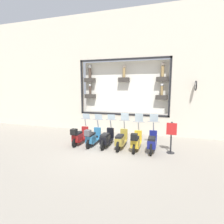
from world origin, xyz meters
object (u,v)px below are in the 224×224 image
at_px(scooter_yellow_1, 136,141).
at_px(scooter_olive_2, 121,140).
at_px(shop_sign_post, 171,137).
at_px(scooter_teal_4, 92,137).
at_px(scooter_navy_0, 152,142).
at_px(scooter_red_5, 79,136).
at_px(scooter_black_3, 107,138).

distance_m(scooter_yellow_1, scooter_olive_2, 0.76).
height_order(scooter_olive_2, shop_sign_post, scooter_olive_2).
bearing_deg(scooter_teal_4, scooter_navy_0, -88.53).
relative_size(scooter_teal_4, scooter_red_5, 1.00).
relative_size(scooter_olive_2, scooter_black_3, 1.00).
distance_m(scooter_teal_4, scooter_red_5, 0.76).
distance_m(scooter_red_5, shop_sign_post, 4.64).
relative_size(scooter_black_3, shop_sign_post, 1.23).
xyz_separation_m(scooter_yellow_1, shop_sign_post, (0.09, -1.60, 0.32)).
distance_m(scooter_olive_2, shop_sign_post, 2.38).
bearing_deg(scooter_black_3, shop_sign_post, -89.52).
xyz_separation_m(scooter_teal_4, scooter_red_5, (-0.00, 0.76, -0.00)).
height_order(scooter_black_3, shop_sign_post, scooter_black_3).
distance_m(scooter_yellow_1, scooter_teal_4, 2.27).
height_order(scooter_navy_0, scooter_olive_2, scooter_navy_0).
relative_size(scooter_navy_0, shop_sign_post, 1.23).
relative_size(scooter_black_3, scooter_red_5, 1.01).
relative_size(scooter_yellow_1, shop_sign_post, 1.22).
bearing_deg(scooter_black_3, scooter_olive_2, -89.75).
bearing_deg(scooter_teal_4, scooter_olive_2, -87.23).
height_order(scooter_black_3, scooter_teal_4, scooter_black_3).
relative_size(scooter_olive_2, scooter_teal_4, 1.01).
xyz_separation_m(scooter_navy_0, scooter_yellow_1, (-0.07, 0.76, 0.01)).
xyz_separation_m(scooter_black_3, scooter_teal_4, (-0.07, 0.76, 0.02)).
height_order(scooter_yellow_1, shop_sign_post, scooter_yellow_1).
xyz_separation_m(scooter_navy_0, shop_sign_post, (0.02, -0.84, 0.33)).
distance_m(scooter_black_3, shop_sign_post, 3.13).
bearing_deg(scooter_teal_4, shop_sign_post, -88.58).
bearing_deg(scooter_red_5, scooter_yellow_1, -89.92).
height_order(scooter_yellow_1, scooter_olive_2, scooter_yellow_1).
bearing_deg(shop_sign_post, scooter_red_5, 91.20).
bearing_deg(scooter_black_3, scooter_red_5, 92.67).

